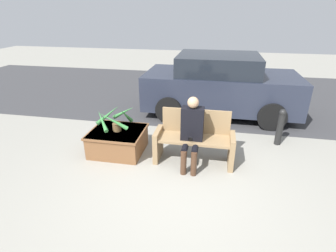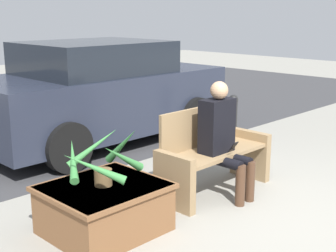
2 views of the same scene
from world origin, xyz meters
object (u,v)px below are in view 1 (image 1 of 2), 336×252
person_seated (192,129)px  potted_plant (115,119)px  bench (194,139)px  planter_box (118,140)px  parked_car (220,85)px  bollard_post (280,126)px

person_seated → potted_plant: 1.49m
bench → planter_box: (-1.50, 0.04, -0.18)m
parked_car → bollard_post: size_ratio=5.00×
person_seated → parked_car: bearing=80.9°
bench → parked_car: 2.63m
planter_box → potted_plant: bearing=-158.0°
bench → planter_box: bearing=178.6°
bench → parked_car: (0.40, 2.58, 0.34)m
bollard_post → person_seated: bearing=-146.4°
parked_car → bollard_post: 2.09m
person_seated → potted_plant: size_ratio=1.60×
bench → planter_box: size_ratio=1.39×
person_seated → potted_plant: (-1.48, 0.20, 0.00)m
bollard_post → bench: bearing=-150.0°
potted_plant → bollard_post: bearing=16.3°
person_seated → parked_car: (0.44, 2.75, 0.07)m
planter_box → parked_car: (1.90, 2.54, 0.53)m
potted_plant → parked_car: size_ratio=0.20×
planter_box → bollard_post: bollard_post is taller
planter_box → parked_car: 3.22m
parked_car → potted_plant: bearing=-126.9°
bench → person_seated: person_seated is taller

